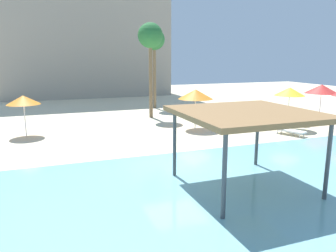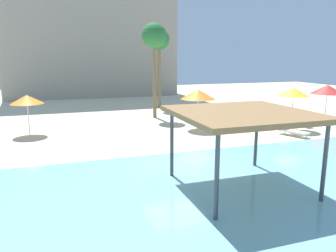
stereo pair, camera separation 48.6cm
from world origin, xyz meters
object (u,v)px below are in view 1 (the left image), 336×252
Objects in this scene: lounge_chair_2 at (288,129)px; palm_tree_0 at (150,38)px; beach_umbrella_yellow_5 at (290,92)px; palm_tree_1 at (154,42)px; shade_pavilion at (246,116)px; lounge_chair_1 at (294,120)px; beach_umbrella_orange_1 at (23,100)px; beach_umbrella_red_6 at (322,89)px; beach_umbrella_orange_0 at (196,94)px.

palm_tree_0 is at bearing -165.22° from lounge_chair_2.
palm_tree_1 reaches higher than beach_umbrella_yellow_5.
shade_pavilion reaches higher than beach_umbrella_yellow_5.
lounge_chair_1 is 14.00m from palm_tree_1.
lounge_chair_2 is 0.27× the size of palm_tree_0.
lounge_chair_2 is (15.09, -5.30, -1.85)m from beach_umbrella_orange_1.
beach_umbrella_orange_1 is 1.24× the size of lounge_chair_2.
palm_tree_1 is at bearing 177.44° from lounge_chair_2.
beach_umbrella_red_6 is 1.33× the size of lounge_chair_1.
beach_umbrella_orange_1 is 21.22m from beach_umbrella_red_6.
palm_tree_0 is at bearing 85.39° from shade_pavilion.
palm_tree_0 is (1.19, 14.82, 3.42)m from shade_pavilion.
beach_umbrella_yellow_5 is 10.82m from palm_tree_0.
beach_umbrella_orange_0 is 10.68m from beach_umbrella_red_6.
shade_pavilion is 10.17m from beach_umbrella_orange_0.
beach_umbrella_yellow_5 is 2.65m from lounge_chair_1.
lounge_chair_1 is (7.07, -1.27, -1.97)m from beach_umbrella_orange_0.
beach_umbrella_red_6 reaches higher than beach_umbrella_orange_0.
palm_tree_0 is (-8.55, 6.29, 5.75)m from lounge_chair_1.
beach_umbrella_yellow_5 is (5.78, -2.14, 0.17)m from beach_umbrella_orange_0.
shade_pavilion is 19.92m from palm_tree_1.
palm_tree_0 reaches higher than beach_umbrella_red_6.
beach_umbrella_yellow_5 is 1.04× the size of beach_umbrella_red_6.
shade_pavilion is 15.26m from palm_tree_0.
beach_umbrella_yellow_5 is at bearing 42.18° from shade_pavilion.
beach_umbrella_yellow_5 is 0.38× the size of palm_tree_1.
shade_pavilion is 11.41m from beach_umbrella_yellow_5.
beach_umbrella_orange_0 is at bearing -110.69° from lounge_chair_1.
shade_pavilion is at bearing -98.83° from palm_tree_1.
shade_pavilion is 2.29× the size of lounge_chair_2.
lounge_chair_1 is at bearing -160.23° from beach_umbrella_red_6.
beach_umbrella_orange_1 reaches higher than lounge_chair_1.
lounge_chair_2 is at bearing -19.34° from beach_umbrella_orange_1.
palm_tree_1 is at bearing 68.34° from palm_tree_0.
palm_tree_1 is (-5.44, 11.74, 3.58)m from beach_umbrella_yellow_5.
beach_umbrella_red_6 is at bearing -4.56° from beach_umbrella_orange_1.
shade_pavilion is 1.74× the size of beach_umbrella_orange_0.
beach_umbrella_orange_1 is at bearing -159.83° from palm_tree_0.
beach_umbrella_red_6 is (21.15, -1.69, 0.11)m from beach_umbrella_orange_1.
palm_tree_1 is at bearing 81.17° from shade_pavilion.
beach_umbrella_orange_0 is 6.46m from palm_tree_0.
palm_tree_1 is (10.81, 7.88, 3.86)m from beach_umbrella_orange_1.
beach_umbrella_orange_1 is at bearing -143.91° from palm_tree_1.
shade_pavilion is 13.92m from beach_umbrella_orange_1.
beach_umbrella_yellow_5 is 1.39× the size of lounge_chair_1.
shade_pavilion is 1.66× the size of beach_umbrella_yellow_5.
beach_umbrella_yellow_5 reaches higher than lounge_chair_1.
lounge_chair_2 is at bearing 40.46° from shade_pavilion.
lounge_chair_2 is (4.62, -3.58, -1.97)m from beach_umbrella_orange_0.
shade_pavilion is 9.87m from lounge_chair_2.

